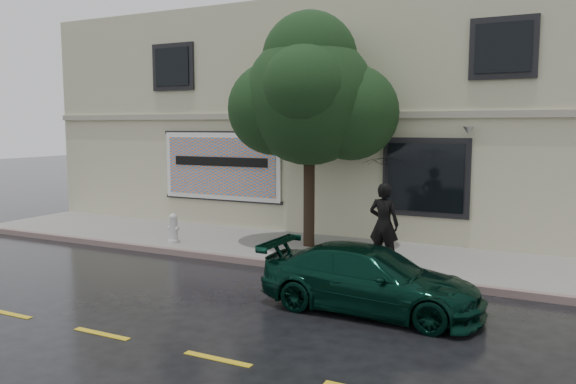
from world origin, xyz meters
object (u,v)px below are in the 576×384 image
at_px(fire_hydrant, 173,228).
at_px(street_tree, 309,100).
at_px(pedestrian, 384,224).
at_px(car, 370,279).

bearing_deg(fire_hydrant, street_tree, 28.87).
xyz_separation_m(pedestrian, fire_hydrant, (-5.83, -0.14, -0.55)).
relative_size(car, pedestrian, 2.11).
bearing_deg(fire_hydrant, pedestrian, 9.91).
relative_size(pedestrian, fire_hydrant, 2.34).
relative_size(street_tree, fire_hydrant, 6.86).
relative_size(pedestrian, street_tree, 0.34).
height_order(pedestrian, street_tree, street_tree).
distance_m(street_tree, fire_hydrant, 5.03).
distance_m(car, street_tree, 5.98).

